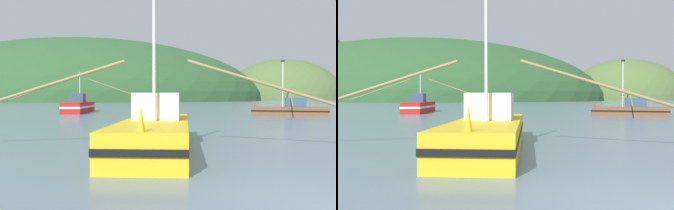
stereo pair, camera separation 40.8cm
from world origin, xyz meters
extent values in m
plane|color=slate|center=(0.00, 0.00, 0.00)|extent=(600.00, 600.00, 0.00)
ellipsoid|color=#2D562D|center=(-10.73, 211.03, 0.00)|extent=(215.90, 172.72, 74.07)
ellipsoid|color=#516B38|center=(141.22, 244.11, 0.00)|extent=(99.69, 79.75, 66.25)
cube|color=brown|center=(15.87, 27.86, 0.47)|extent=(7.93, 5.58, 0.95)
cube|color=black|center=(15.87, 27.86, 0.52)|extent=(8.01, 5.63, 0.17)
cone|color=brown|center=(12.68, 29.56, 1.30)|extent=(0.27, 0.27, 0.70)
cube|color=#334C6B|center=(16.49, 27.53, 1.45)|extent=(2.65, 2.52, 1.00)
cylinder|color=silver|center=(15.31, 28.16, 3.42)|extent=(0.12, 0.12, 4.94)
cube|color=black|center=(15.31, 28.16, 6.01)|extent=(0.33, 0.20, 0.20)
cylinder|color=#997F4C|center=(14.01, 24.39, 1.97)|extent=(2.83, 5.15, 1.55)
cylinder|color=#997F4C|center=(17.72, 31.33, 1.97)|extent=(2.83, 5.15, 1.55)
cube|color=red|center=(-7.20, 40.79, 0.69)|extent=(3.76, 11.65, 1.37)
cube|color=white|center=(-7.20, 40.79, 0.75)|extent=(3.80, 11.76, 0.25)
cone|color=red|center=(-6.54, 46.02, 1.72)|extent=(0.22, 0.22, 0.70)
cube|color=#334C6B|center=(-7.32, 39.84, 1.94)|extent=(1.94, 2.33, 1.14)
cylinder|color=silver|center=(-7.15, 41.20, 3.27)|extent=(0.12, 0.12, 3.80)
cube|color=white|center=(-7.15, 41.20, 5.29)|extent=(0.07, 0.36, 0.20)
cylinder|color=#997F4C|center=(-12.35, 41.44, 3.07)|extent=(8.03, 1.12, 2.91)
cylinder|color=#997F4C|center=(-2.04, 40.15, 3.07)|extent=(8.03, 1.12, 2.91)
cube|color=gold|center=(-2.09, 7.65, 0.56)|extent=(4.79, 10.04, 1.11)
cube|color=black|center=(-2.09, 7.65, 0.61)|extent=(4.84, 10.14, 0.20)
cone|color=gold|center=(-3.19, 3.31, 1.46)|extent=(0.24, 0.24, 0.70)
cube|color=silver|center=(-1.94, 8.25, 1.64)|extent=(2.31, 2.69, 1.06)
cylinder|color=silver|center=(-2.30, 6.84, 3.64)|extent=(0.12, 0.12, 5.06)
cylinder|color=#997F4C|center=(2.33, 6.53, 2.42)|extent=(6.51, 1.75, 2.14)
cylinder|color=#997F4C|center=(-6.52, 8.77, 2.42)|extent=(6.51, 1.75, 2.14)
camera|label=1|loc=(-4.17, -5.27, 2.00)|focal=35.59mm
camera|label=2|loc=(-3.77, -5.35, 2.00)|focal=35.59mm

